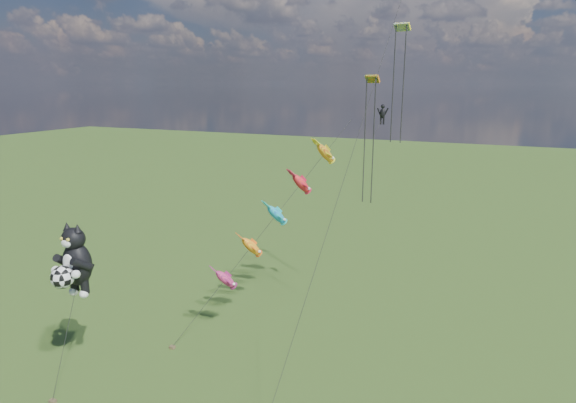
% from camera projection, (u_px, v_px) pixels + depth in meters
% --- Properties ---
extents(ground, '(300.00, 300.00, 0.00)m').
position_uv_depth(ground, '(51.00, 348.00, 36.58)').
color(ground, '#1D3C0F').
extents(cat_kite_rig, '(2.27, 3.98, 11.05)m').
position_uv_depth(cat_kite_rig, '(73.00, 262.00, 30.68)').
color(cat_kite_rig, brown).
rests_on(cat_kite_rig, ground).
extents(fish_windsock_rig, '(10.18, 12.45, 16.77)m').
position_uv_depth(fish_windsock_rig, '(276.00, 215.00, 38.19)').
color(fish_windsock_rig, brown).
rests_on(fish_windsock_rig, ground).
extents(parafoil_rig, '(4.21, 17.32, 26.08)m').
position_uv_depth(parafoil_rig, '(381.00, 107.00, 34.60)').
color(parafoil_rig, brown).
rests_on(parafoil_rig, ground).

